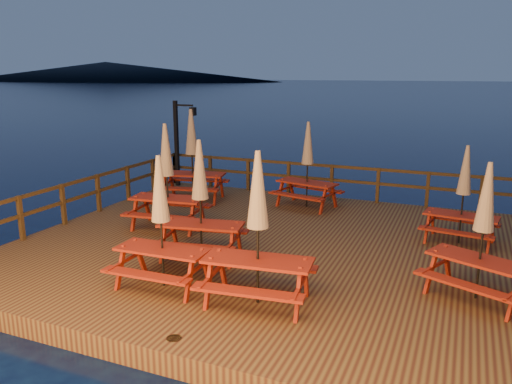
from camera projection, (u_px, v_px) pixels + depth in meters
ground at (279, 261)px, 11.85m from camera, size 500.00×500.00×0.00m
deck at (279, 253)px, 11.80m from camera, size 12.00×10.00×0.40m
deck_piles at (278, 272)px, 11.92m from camera, size 11.44×9.44×1.40m
railing at (302, 196)px, 13.16m from camera, size 11.80×9.75×1.10m
lamp_post at (180, 136)px, 17.45m from camera, size 0.85×0.18×3.00m
headland_left at (106, 71)px, 241.47m from camera, size 180.00×84.00×9.00m
picnic_table_0 at (483, 230)px, 8.68m from camera, size 2.17×2.01×2.49m
picnic_table_1 at (307, 163)px, 14.77m from camera, size 2.08×1.85×2.56m
picnic_table_2 at (192, 154)px, 15.55m from camera, size 2.31×2.04×2.86m
picnic_table_3 at (161, 220)px, 9.21m from camera, size 1.80×1.50×2.51m
picnic_table_4 at (200, 198)px, 10.65m from camera, size 2.07×1.81×2.60m
picnic_table_5 at (463, 193)px, 11.59m from camera, size 1.82×1.57×2.35m
picnic_table_6 at (167, 175)px, 12.73m from camera, size 2.09×1.80×2.72m
picnic_table_7 at (258, 226)px, 8.50m from camera, size 2.07×1.77×2.71m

